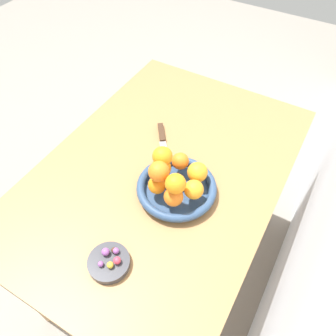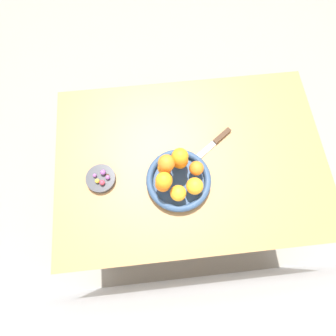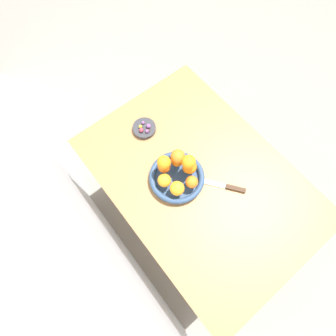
% 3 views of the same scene
% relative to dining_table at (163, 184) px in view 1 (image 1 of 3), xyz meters
% --- Properties ---
extents(ground_plane, '(6.00, 6.00, 0.00)m').
position_rel_dining_table_xyz_m(ground_plane, '(0.00, 0.00, -0.65)').
color(ground_plane, gray).
extents(dining_table, '(1.10, 0.76, 0.74)m').
position_rel_dining_table_xyz_m(dining_table, '(0.00, 0.00, 0.00)').
color(dining_table, '#9E7042').
rests_on(dining_table, ground_plane).
extents(fruit_bowl, '(0.25, 0.25, 0.04)m').
position_rel_dining_table_xyz_m(fruit_bowl, '(0.06, 0.09, 0.11)').
color(fruit_bowl, navy).
rests_on(fruit_bowl, dining_table).
extents(candy_dish, '(0.11, 0.11, 0.02)m').
position_rel_dining_table_xyz_m(candy_dish, '(0.36, 0.05, 0.10)').
color(candy_dish, '#333338').
rests_on(candy_dish, dining_table).
extents(orange_0, '(0.06, 0.06, 0.06)m').
position_rel_dining_table_xyz_m(orange_0, '(0.07, 0.15, 0.16)').
color(orange_0, orange).
rests_on(orange_0, fruit_bowl).
extents(orange_1, '(0.06, 0.06, 0.06)m').
position_rel_dining_table_xyz_m(orange_1, '(0.01, 0.13, 0.16)').
color(orange_1, orange).
rests_on(orange_1, fruit_bowl).
extents(orange_2, '(0.06, 0.06, 0.06)m').
position_rel_dining_table_xyz_m(orange_2, '(-0.01, 0.06, 0.16)').
color(orange_2, orange).
rests_on(orange_2, fruit_bowl).
extents(orange_3, '(0.06, 0.06, 0.06)m').
position_rel_dining_table_xyz_m(orange_3, '(0.05, 0.03, 0.16)').
color(orange_3, orange).
rests_on(orange_3, fruit_bowl).
extents(orange_4, '(0.06, 0.06, 0.06)m').
position_rel_dining_table_xyz_m(orange_4, '(0.11, 0.05, 0.16)').
color(orange_4, orange).
rests_on(orange_4, fruit_bowl).
extents(orange_5, '(0.06, 0.06, 0.06)m').
position_rel_dining_table_xyz_m(orange_5, '(0.12, 0.11, 0.16)').
color(orange_5, orange).
rests_on(orange_5, fruit_bowl).
extents(orange_6, '(0.06, 0.06, 0.06)m').
position_rel_dining_table_xyz_m(orange_6, '(0.06, 0.04, 0.22)').
color(orange_6, orange).
rests_on(orange_6, orange_3).
extents(orange_7, '(0.06, 0.06, 0.06)m').
position_rel_dining_table_xyz_m(orange_7, '(0.12, 0.12, 0.22)').
color(orange_7, orange).
rests_on(orange_7, orange_5).
extents(orange_8, '(0.06, 0.06, 0.06)m').
position_rel_dining_table_xyz_m(orange_8, '(0.11, 0.05, 0.21)').
color(orange_8, orange).
rests_on(orange_8, orange_4).
extents(candy_ball_0, '(0.02, 0.02, 0.02)m').
position_rel_dining_table_xyz_m(candy_ball_0, '(0.35, 0.07, 0.12)').
color(candy_ball_0, '#C6384C').
rests_on(candy_ball_0, candy_dish).
extents(candy_ball_1, '(0.02, 0.02, 0.02)m').
position_rel_dining_table_xyz_m(candy_ball_1, '(0.33, 0.05, 0.12)').
color(candy_ball_1, '#8C4C99').
rests_on(candy_ball_1, candy_dish).
extents(candy_ball_2, '(0.02, 0.02, 0.02)m').
position_rel_dining_table_xyz_m(candy_ball_2, '(0.37, 0.06, 0.12)').
color(candy_ball_2, gold).
rests_on(candy_ball_2, candy_dish).
extents(candy_ball_3, '(0.02, 0.02, 0.02)m').
position_rel_dining_table_xyz_m(candy_ball_3, '(0.35, 0.03, 0.12)').
color(candy_ball_3, '#8C4C99').
rests_on(candy_ball_3, candy_dish).
extents(candy_ball_4, '(0.02, 0.02, 0.02)m').
position_rel_dining_table_xyz_m(candy_ball_4, '(0.38, 0.04, 0.12)').
color(candy_ball_4, '#8C4C99').
rests_on(candy_ball_4, candy_dish).
extents(candy_ball_5, '(0.02, 0.02, 0.02)m').
position_rel_dining_table_xyz_m(candy_ball_5, '(0.33, 0.05, 0.12)').
color(candy_ball_5, '#472819').
rests_on(candy_ball_5, candy_dish).
extents(knife, '(0.22, 0.17, 0.01)m').
position_rel_dining_table_xyz_m(knife, '(-0.09, -0.05, 0.09)').
color(knife, '#3F2819').
rests_on(knife, dining_table).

